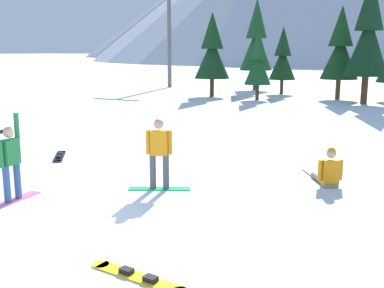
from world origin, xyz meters
The scene contains 13 objects.
ground_plane centered at (0.00, 0.00, 0.00)m, with size 800.00×800.00×0.00m, color silver.
snowboarder_foreground centered at (-2.12, 0.38, 0.93)m, with size 0.39×1.48×1.97m.
snowboarder_midground centered at (0.32, 2.68, 0.92)m, with size 1.47×0.92×1.74m.
snowboarder_background centered at (3.86, 4.97, 0.35)m, with size 1.29×1.70×1.01m.
loose_snowboard_near_left centered at (-4.37, 4.20, 0.02)m, with size 1.25×1.50×0.09m.
loose_snowboard_far_spare centered at (2.42, -1.33, 0.02)m, with size 1.83×0.44×0.09m.
pine_tree_broad centered at (-7.77, 31.46, 4.16)m, with size 2.75×2.75×7.64m.
pine_tree_leaning centered at (2.04, 24.59, 4.35)m, with size 2.67×2.67×8.00m.
pine_tree_twin centered at (-4.59, 28.67, 2.80)m, with size 2.04×2.04×5.14m.
pine_tree_slender centered at (-8.55, 24.39, 3.31)m, with size 2.56×2.56×6.06m.
pine_tree_short centered at (-4.78, 23.69, 2.62)m, with size 1.81×1.81×4.82m.
pine_tree_tall centered at (0.03, 26.66, 3.46)m, with size 2.54×2.54×6.35m.
ski_lift_tower centered at (-15.80, 30.59, 5.08)m, with size 3.72×0.36×8.63m.
Camera 1 is at (6.11, -6.61, 3.33)m, focal length 43.47 mm.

